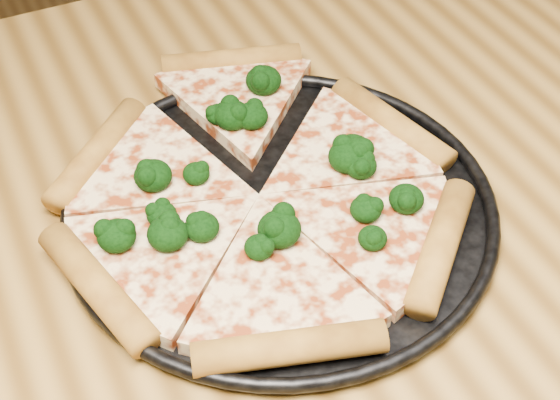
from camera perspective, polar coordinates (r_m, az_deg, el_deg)
name	(u,v)px	position (r m, az deg, el deg)	size (l,w,h in m)	color
dining_table	(209,369)	(0.71, -4.85, -11.39)	(1.20, 0.90, 0.75)	olive
pizza_pan	(280,207)	(0.68, 0.00, -0.50)	(0.35, 0.35, 0.02)	black
pizza	(258,191)	(0.69, -1.51, 0.62)	(0.35, 0.39, 0.03)	#FCD79A
broccoli_florets	(263,173)	(0.68, -1.17, 1.87)	(0.25, 0.24, 0.03)	black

